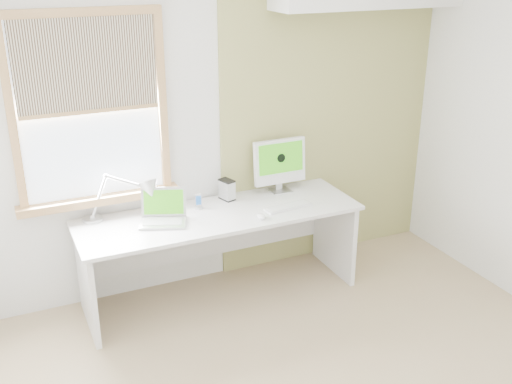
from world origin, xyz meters
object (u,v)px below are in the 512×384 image
imac (280,163)px  desk (217,233)px  external_drive (227,190)px  laptop (163,214)px  desk_lamp (139,194)px

imac → desk: bearing=-164.9°
external_drive → imac: imac is taller
external_drive → desk: bearing=-132.0°
laptop → external_drive: size_ratio=2.43×
laptop → imac: bearing=10.3°
imac → laptop: bearing=-169.7°
external_drive → desk_lamp: bearing=-176.2°
desk → desk_lamp: (-0.57, 0.13, 0.38)m
laptop → imac: size_ratio=0.90×
desk → imac: size_ratio=4.83×
desk_lamp → external_drive: size_ratio=3.66×
desk_lamp → imac: size_ratio=1.36×
external_drive → imac: size_ratio=0.37×
laptop → imac: (1.06, 0.19, 0.19)m
desk → laptop: 0.50m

